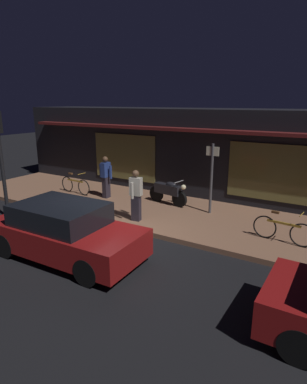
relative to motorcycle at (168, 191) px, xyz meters
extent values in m
plane|color=black|center=(0.24, -3.69, -0.65)|extent=(60.00, 60.00, 0.00)
cube|color=#8C6047|center=(0.24, -0.69, -0.57)|extent=(18.00, 4.00, 0.15)
cube|color=black|center=(0.24, 2.71, 1.15)|extent=(18.00, 2.80, 3.60)
cube|color=brown|center=(-2.96, 1.29, 0.85)|extent=(3.20, 0.04, 2.00)
cube|color=brown|center=(3.44, 1.29, 0.85)|extent=(3.20, 0.04, 2.00)
cube|color=#591919|center=(0.24, 1.06, 2.20)|extent=(16.20, 0.50, 0.12)
cylinder|color=black|center=(-0.58, 0.10, -0.20)|extent=(0.61, 0.22, 0.60)
cylinder|color=black|center=(0.51, -0.09, -0.20)|extent=(0.61, 0.22, 0.60)
cube|color=black|center=(-0.03, 0.01, 0.08)|extent=(1.13, 0.46, 0.36)
ellipsoid|color=black|center=(0.11, -0.02, 0.28)|extent=(0.47, 0.31, 0.20)
sphere|color=#F9EDB7|center=(0.68, -0.12, 0.28)|extent=(0.18, 0.18, 0.18)
cylinder|color=gray|center=(0.48, -0.08, 0.45)|extent=(0.12, 0.55, 0.03)
torus|color=black|center=(-4.54, -0.69, -0.17)|extent=(0.66, 0.08, 0.66)
torus|color=black|center=(-3.54, -0.75, -0.17)|extent=(0.66, 0.08, 0.66)
cube|color=#B78C2D|center=(-4.04, -0.72, 0.05)|extent=(0.90, 0.10, 0.06)
cube|color=brown|center=(-4.29, -0.71, 0.32)|extent=(0.20, 0.09, 0.06)
cylinder|color=#B78C2D|center=(-3.62, -0.75, 0.40)|extent=(0.05, 0.42, 0.02)
torus|color=black|center=(3.83, -1.34, -0.17)|extent=(0.66, 0.11, 0.66)
torus|color=black|center=(4.83, -1.44, -0.17)|extent=(0.66, 0.11, 0.66)
cube|color=#B78C2D|center=(4.33, -1.39, 0.05)|extent=(0.90, 0.13, 0.06)
cube|color=brown|center=(4.08, -1.37, 0.32)|extent=(0.21, 0.10, 0.06)
cylinder|color=#B78C2D|center=(4.75, -1.43, 0.40)|extent=(0.07, 0.42, 0.02)
cube|color=#28232D|center=(-2.55, -0.52, -0.07)|extent=(0.20, 0.28, 0.85)
cube|color=navy|center=(-2.55, -0.52, 0.64)|extent=(0.23, 0.38, 0.58)
sphere|color=brown|center=(-2.55, -0.52, 1.06)|extent=(0.22, 0.22, 0.22)
cylinder|color=navy|center=(-2.29, -0.52, 0.57)|extent=(0.09, 0.09, 0.52)
cylinder|color=navy|center=(-2.81, -0.52, 0.57)|extent=(0.09, 0.09, 0.52)
cube|color=#28232D|center=(-0.06, -2.06, -0.07)|extent=(0.30, 0.23, 0.85)
cube|color=#B2AD9E|center=(-0.06, -2.06, 0.64)|extent=(0.41, 0.27, 0.58)
sphere|color=brown|center=(-0.06, -2.06, 1.06)|extent=(0.22, 0.22, 0.22)
cylinder|color=#B2AD9E|center=(-0.09, -1.80, 0.57)|extent=(0.10, 0.10, 0.52)
cylinder|color=#B2AD9E|center=(-0.02, -2.32, 0.57)|extent=(0.10, 0.10, 0.52)
cylinder|color=#47474C|center=(1.71, -0.12, 0.70)|extent=(0.09, 0.09, 2.40)
cube|color=beige|center=(1.71, -0.12, 1.65)|extent=(0.44, 0.03, 0.30)
cylinder|color=black|center=(-4.20, -3.83, 1.15)|extent=(0.12, 0.12, 3.60)
cylinder|color=black|center=(1.03, -4.06, -0.33)|extent=(0.65, 0.24, 0.64)
cylinder|color=black|center=(1.07, -5.62, -0.33)|extent=(0.65, 0.24, 0.64)
cylinder|color=black|center=(-1.67, -4.13, -0.33)|extent=(0.65, 0.24, 0.64)
cylinder|color=black|center=(-1.63, -5.69, -0.33)|extent=(0.65, 0.24, 0.64)
cube|color=maroon|center=(-0.30, -4.87, -0.10)|extent=(4.15, 1.87, 0.68)
cube|color=black|center=(-0.45, -4.88, 0.45)|extent=(2.24, 1.66, 0.64)
cylinder|color=black|center=(5.34, -5.61, -0.33)|extent=(0.64, 0.23, 0.64)
camera|label=1|loc=(5.57, -10.26, 3.25)|focal=30.36mm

